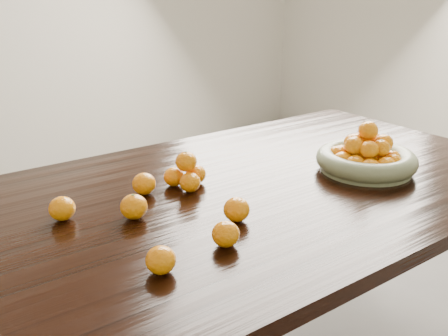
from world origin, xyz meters
TOP-DOWN VIEW (x-y plane):
  - dining_table at (0.00, 0.00)m, footprint 2.00×1.00m
  - fruit_bowl at (0.48, -0.11)m, footprint 0.30×0.30m
  - orange_pyramid at (-0.03, 0.09)m, footprint 0.12×0.12m
  - loose_orange_0 at (-0.24, -0.00)m, footprint 0.07×0.07m
  - loose_orange_1 at (-0.31, -0.26)m, footprint 0.06×0.06m
  - loose_orange_2 at (-0.14, -0.24)m, footprint 0.06×0.06m
  - loose_orange_3 at (-0.38, 0.09)m, footprint 0.06×0.06m
  - loose_orange_4 at (-0.05, -0.16)m, footprint 0.06×0.06m
  - loose_orange_5 at (-0.15, 0.12)m, footprint 0.06×0.06m

SIDE VIEW (x-z plane):
  - dining_table at x=0.00m, z-range 0.29..1.04m
  - loose_orange_1 at x=-0.31m, z-range 0.75..0.81m
  - loose_orange_2 at x=-0.14m, z-range 0.75..0.81m
  - loose_orange_3 at x=-0.38m, z-range 0.75..0.81m
  - loose_orange_4 at x=-0.05m, z-range 0.75..0.81m
  - loose_orange_5 at x=-0.15m, z-range 0.75..0.81m
  - loose_orange_0 at x=-0.24m, z-range 0.75..0.81m
  - orange_pyramid at x=-0.03m, z-range 0.74..0.84m
  - fruit_bowl at x=0.48m, z-range 0.71..0.87m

